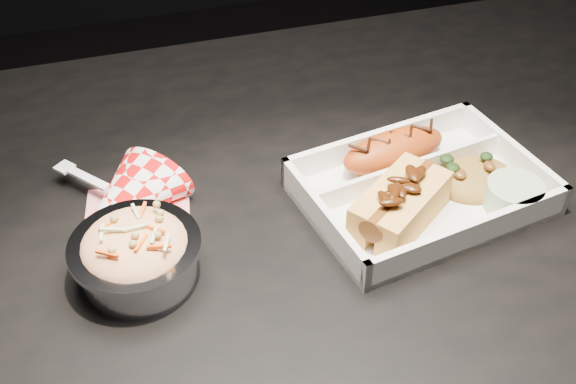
# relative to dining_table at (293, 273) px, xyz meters

# --- Properties ---
(dining_table) EXTENTS (1.20, 0.80, 0.75)m
(dining_table) POSITION_rel_dining_table_xyz_m (0.00, 0.00, 0.00)
(dining_table) COLOR black
(dining_table) RESTS_ON ground
(food_tray) EXTENTS (0.28, 0.22, 0.04)m
(food_tray) POSITION_rel_dining_table_xyz_m (0.14, -0.01, 0.10)
(food_tray) COLOR white
(food_tray) RESTS_ON dining_table
(fried_pastry) EXTENTS (0.13, 0.07, 0.04)m
(fried_pastry) POSITION_rel_dining_table_xyz_m (0.13, 0.04, 0.12)
(fried_pastry) COLOR #AA4011
(fried_pastry) RESTS_ON food_tray
(hotdog) EXTENTS (0.13, 0.12, 0.06)m
(hotdog) POSITION_rel_dining_table_xyz_m (0.10, -0.05, 0.12)
(hotdog) COLOR #E6A84E
(hotdog) RESTS_ON food_tray
(fried_rice_mound) EXTENTS (0.10, 0.09, 0.03)m
(fried_rice_mound) POSITION_rel_dining_table_xyz_m (0.21, -0.01, 0.11)
(fried_rice_mound) COLOR olive
(fried_rice_mound) RESTS_ON food_tray
(cupcake_liner) EXTENTS (0.06, 0.06, 0.03)m
(cupcake_liner) POSITION_rel_dining_table_xyz_m (0.22, -0.06, 0.11)
(cupcake_liner) COLOR #A0BC8E
(cupcake_liner) RESTS_ON food_tray
(foil_coleslaw_cup) EXTENTS (0.13, 0.13, 0.07)m
(foil_coleslaw_cup) POSITION_rel_dining_table_xyz_m (-0.17, -0.04, 0.12)
(foil_coleslaw_cup) COLOR silver
(foil_coleslaw_cup) RESTS_ON dining_table
(napkin_fork) EXTENTS (0.15, 0.16, 0.10)m
(napkin_fork) POSITION_rel_dining_table_xyz_m (-0.17, 0.06, 0.11)
(napkin_fork) COLOR red
(napkin_fork) RESTS_ON dining_table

